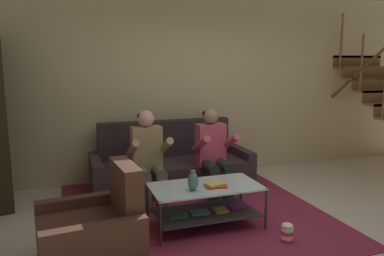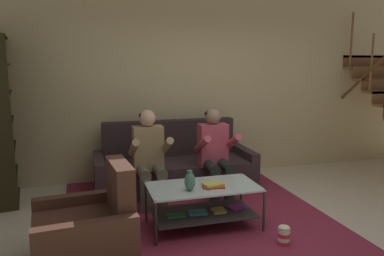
{
  "view_description": "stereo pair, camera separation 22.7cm",
  "coord_description": "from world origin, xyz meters",
  "px_view_note": "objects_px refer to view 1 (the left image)",
  "views": [
    {
      "loc": [
        -1.89,
        -3.17,
        1.77
      ],
      "look_at": [
        -0.48,
        0.93,
        1.02
      ],
      "focal_mm": 35.0,
      "sensor_mm": 36.0,
      "label": 1
    },
    {
      "loc": [
        -1.67,
        -3.24,
        1.77
      ],
      "look_at": [
        -0.48,
        0.93,
        1.02
      ],
      "focal_mm": 35.0,
      "sensor_mm": 36.0,
      "label": 2
    }
  ],
  "objects_px": {
    "person_seated_right": "(213,150)",
    "book_stack": "(216,185)",
    "coffee_table": "(206,200)",
    "armchair": "(94,234)",
    "vase": "(193,181)",
    "popcorn_tub": "(287,233)",
    "couch": "(171,167)",
    "person_seated_left": "(148,155)"
  },
  "relations": [
    {
      "from": "person_seated_right",
      "to": "book_stack",
      "type": "distance_m",
      "value": 1.0
    },
    {
      "from": "coffee_table",
      "to": "armchair",
      "type": "bearing_deg",
      "value": -161.63
    },
    {
      "from": "coffee_table",
      "to": "book_stack",
      "type": "relative_size",
      "value": 4.71
    },
    {
      "from": "person_seated_right",
      "to": "vase",
      "type": "height_order",
      "value": "person_seated_right"
    },
    {
      "from": "person_seated_right",
      "to": "popcorn_tub",
      "type": "xyz_separation_m",
      "value": [
        0.2,
        -1.47,
        -0.54
      ]
    },
    {
      "from": "person_seated_right",
      "to": "armchair",
      "type": "relative_size",
      "value": 1.29
    },
    {
      "from": "couch",
      "to": "coffee_table",
      "type": "bearing_deg",
      "value": -90.01
    },
    {
      "from": "person_seated_left",
      "to": "book_stack",
      "type": "relative_size",
      "value": 4.75
    },
    {
      "from": "person_seated_left",
      "to": "armchair",
      "type": "xyz_separation_m",
      "value": [
        -0.78,
        -1.27,
        -0.36
      ]
    },
    {
      "from": "popcorn_tub",
      "to": "armchair",
      "type": "bearing_deg",
      "value": 173.76
    },
    {
      "from": "coffee_table",
      "to": "person_seated_left",
      "type": "bearing_deg",
      "value": 116.92
    },
    {
      "from": "coffee_table",
      "to": "couch",
      "type": "bearing_deg",
      "value": 89.99
    },
    {
      "from": "armchair",
      "to": "popcorn_tub",
      "type": "relative_size",
      "value": 4.61
    },
    {
      "from": "person_seated_right",
      "to": "coffee_table",
      "type": "distance_m",
      "value": 1.02
    },
    {
      "from": "coffee_table",
      "to": "popcorn_tub",
      "type": "bearing_deg",
      "value": -43.3
    },
    {
      "from": "couch",
      "to": "coffee_table",
      "type": "xyz_separation_m",
      "value": [
        -0.0,
        -1.4,
        0.01
      ]
    },
    {
      "from": "coffee_table",
      "to": "armchair",
      "type": "xyz_separation_m",
      "value": [
        -1.21,
        -0.4,
        -0.03
      ]
    },
    {
      "from": "couch",
      "to": "coffee_table",
      "type": "height_order",
      "value": "couch"
    },
    {
      "from": "person_seated_left",
      "to": "person_seated_right",
      "type": "distance_m",
      "value": 0.88
    },
    {
      "from": "vase",
      "to": "popcorn_tub",
      "type": "bearing_deg",
      "value": -31.31
    },
    {
      "from": "person_seated_left",
      "to": "person_seated_right",
      "type": "relative_size",
      "value": 1.01
    },
    {
      "from": "person_seated_left",
      "to": "popcorn_tub",
      "type": "xyz_separation_m",
      "value": [
        1.08,
        -1.47,
        -0.55
      ]
    },
    {
      "from": "armchair",
      "to": "book_stack",
      "type": "bearing_deg",
      "value": 14.55
    },
    {
      "from": "couch",
      "to": "armchair",
      "type": "xyz_separation_m",
      "value": [
        -1.21,
        -1.8,
        -0.02
      ]
    },
    {
      "from": "person_seated_left",
      "to": "couch",
      "type": "bearing_deg",
      "value": 50.46
    },
    {
      "from": "popcorn_tub",
      "to": "vase",
      "type": "bearing_deg",
      "value": 148.69
    },
    {
      "from": "person_seated_left",
      "to": "popcorn_tub",
      "type": "height_order",
      "value": "person_seated_left"
    },
    {
      "from": "vase",
      "to": "armchair",
      "type": "xyz_separation_m",
      "value": [
        -1.03,
        -0.3,
        -0.29
      ]
    },
    {
      "from": "book_stack",
      "to": "popcorn_tub",
      "type": "height_order",
      "value": "book_stack"
    },
    {
      "from": "armchair",
      "to": "popcorn_tub",
      "type": "xyz_separation_m",
      "value": [
        1.86,
        -0.2,
        -0.18
      ]
    },
    {
      "from": "person_seated_left",
      "to": "book_stack",
      "type": "xyz_separation_m",
      "value": [
        0.53,
        -0.93,
        -0.16
      ]
    },
    {
      "from": "vase",
      "to": "book_stack",
      "type": "distance_m",
      "value": 0.29
    },
    {
      "from": "vase",
      "to": "popcorn_tub",
      "type": "relative_size",
      "value": 1.08
    },
    {
      "from": "couch",
      "to": "person_seated_right",
      "type": "xyz_separation_m",
      "value": [
        0.44,
        -0.53,
        0.34
      ]
    },
    {
      "from": "person_seated_right",
      "to": "coffee_table",
      "type": "height_order",
      "value": "person_seated_right"
    },
    {
      "from": "popcorn_tub",
      "to": "book_stack",
      "type": "bearing_deg",
      "value": 135.71
    },
    {
      "from": "couch",
      "to": "person_seated_right",
      "type": "distance_m",
      "value": 0.77
    },
    {
      "from": "couch",
      "to": "vase",
      "type": "relative_size",
      "value": 10.28
    },
    {
      "from": "vase",
      "to": "couch",
      "type": "bearing_deg",
      "value": 83.06
    },
    {
      "from": "coffee_table",
      "to": "book_stack",
      "type": "distance_m",
      "value": 0.21
    },
    {
      "from": "person_seated_right",
      "to": "armchair",
      "type": "xyz_separation_m",
      "value": [
        -1.65,
        -1.27,
        -0.36
      ]
    },
    {
      "from": "coffee_table",
      "to": "popcorn_tub",
      "type": "height_order",
      "value": "coffee_table"
    }
  ]
}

